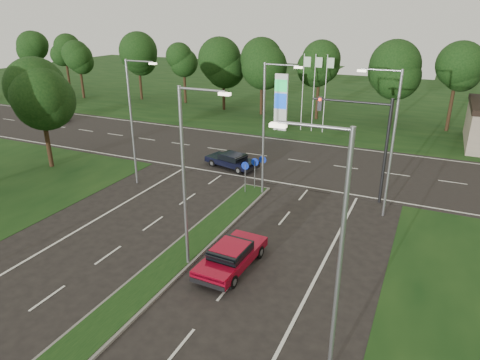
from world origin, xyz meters
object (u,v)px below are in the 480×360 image
at_px(far_car_a, 51,117).
at_px(navy_sedan, 232,160).
at_px(far_car_b, 31,106).
at_px(red_sedan, 231,256).

bearing_deg(far_car_a, navy_sedan, -120.17).
distance_m(far_car_a, far_car_b, 8.35).
distance_m(navy_sedan, far_car_b, 34.65).
bearing_deg(navy_sedan, far_car_b, 89.25).
height_order(red_sedan, far_car_a, red_sedan).
xyz_separation_m(red_sedan, far_car_a, (-32.37, 18.62, -0.04)).
xyz_separation_m(navy_sedan, far_car_b, (-33.46, 9.00, -0.05)).
distance_m(red_sedan, far_car_a, 37.34).
bearing_deg(navy_sedan, far_car_a, 92.74).
relative_size(navy_sedan, far_car_b, 1.12).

